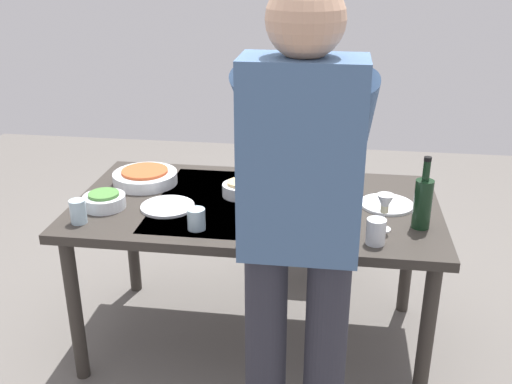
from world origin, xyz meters
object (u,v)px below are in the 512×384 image
(dining_table, at_px, (256,218))
(water_cup_near_right, at_px, (196,219))
(chair_near, at_px, (310,179))
(wine_bottle, at_px, (423,202))
(side_bowl_bread, at_px, (240,189))
(water_cup_far_left, at_px, (376,231))
(water_cup_far_right, at_px, (78,212))
(wine_glass_left, at_px, (385,206))
(water_cup_near_left, at_px, (343,177))
(dinner_plate_near, at_px, (168,207))
(wine_glass_right, at_px, (303,156))
(side_bowl_salad, at_px, (104,200))
(person_server, at_px, (300,224))
(dinner_plate_far, at_px, (387,204))
(serving_bowl_pasta, at_px, (145,177))

(dining_table, height_order, water_cup_near_right, water_cup_near_right)
(chair_near, relative_size, wine_bottle, 3.07)
(wine_bottle, relative_size, side_bowl_bread, 1.85)
(water_cup_far_left, height_order, water_cup_far_right, water_cup_far_left)
(dining_table, bearing_deg, wine_glass_left, 159.72)
(wine_glass_left, relative_size, water_cup_near_left, 1.47)
(wine_bottle, distance_m, water_cup_far_left, 0.26)
(dinner_plate_near, bearing_deg, water_cup_near_right, 133.16)
(wine_glass_right, xyz_separation_m, side_bowl_salad, (0.81, 0.48, -0.07))
(wine_glass_right, distance_m, side_bowl_salad, 0.95)
(person_server, relative_size, dinner_plate_far, 7.34)
(person_server, height_order, serving_bowl_pasta, person_server)
(person_server, bearing_deg, side_bowl_bread, -67.58)
(water_cup_far_right, bearing_deg, water_cup_far_left, 179.15)
(water_cup_near_left, height_order, dinner_plate_near, water_cup_near_left)
(wine_bottle, bearing_deg, water_cup_near_left, -50.67)
(wine_bottle, bearing_deg, person_server, 50.42)
(wine_glass_left, distance_m, wine_glass_right, 0.64)
(water_cup_far_right, bearing_deg, side_bowl_salad, -106.42)
(wine_glass_right, bearing_deg, serving_bowl_pasta, 14.68)
(wine_glass_left, relative_size, side_bowl_bread, 0.94)
(chair_near, distance_m, water_cup_far_left, 1.19)
(water_cup_far_right, xyz_separation_m, dinner_plate_near, (-0.31, -0.19, -0.04))
(wine_bottle, bearing_deg, water_cup_near_right, 8.96)
(chair_near, distance_m, dinner_plate_far, 0.87)
(wine_glass_left, bearing_deg, water_cup_far_right, 4.83)
(water_cup_near_left, distance_m, side_bowl_bread, 0.48)
(water_cup_far_right, height_order, dinner_plate_far, water_cup_far_right)
(water_cup_near_right, bearing_deg, dinner_plate_near, -46.84)
(water_cup_near_right, bearing_deg, wine_bottle, -171.04)
(water_cup_far_right, bearing_deg, person_server, 156.70)
(serving_bowl_pasta, bearing_deg, dinner_plate_near, 124.86)
(side_bowl_bread, bearing_deg, dining_table, 139.67)
(water_cup_far_left, distance_m, serving_bowl_pasta, 1.15)
(side_bowl_bread, distance_m, dinner_plate_near, 0.34)
(wine_glass_left, distance_m, water_cup_near_right, 0.74)
(water_cup_far_left, bearing_deg, wine_glass_right, -64.27)
(dining_table, height_order, wine_glass_left, wine_glass_left)
(water_cup_near_right, distance_m, water_cup_far_right, 0.48)
(water_cup_near_right, distance_m, side_bowl_salad, 0.46)
(wine_glass_right, bearing_deg, wine_bottle, 135.50)
(water_cup_far_right, relative_size, side_bowl_bread, 0.61)
(wine_glass_right, distance_m, water_cup_far_left, 0.73)
(dining_table, height_order, dinner_plate_far, dinner_plate_far)
(wine_glass_right, bearing_deg, dinner_plate_far, 142.22)
(side_bowl_salad, xyz_separation_m, dinner_plate_far, (-1.20, -0.19, -0.03))
(serving_bowl_pasta, height_order, side_bowl_salad, same)
(chair_near, relative_size, side_bowl_salad, 5.06)
(dinner_plate_far, bearing_deg, water_cup_far_right, 15.47)
(water_cup_near_left, height_order, dinner_plate_far, water_cup_near_left)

